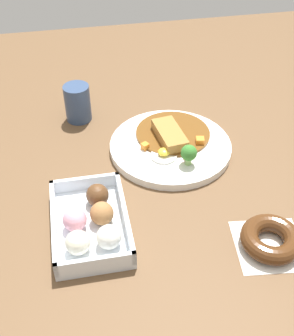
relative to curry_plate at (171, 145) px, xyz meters
name	(u,v)px	position (x,y,z in m)	size (l,w,h in m)	color
ground_plane	(132,175)	(-0.07, 0.10, -0.01)	(1.60, 1.60, 0.00)	brown
curry_plate	(171,145)	(0.00, 0.00, 0.00)	(0.28, 0.28, 0.07)	white
donut_box	(91,223)	(-0.21, 0.20, 0.01)	(0.21, 0.14, 0.06)	silver
chocolate_ring_donut	(271,239)	(-0.31, -0.11, 0.00)	(0.14, 0.14, 0.04)	white
coffee_mug	(78,103)	(0.17, 0.20, 0.03)	(0.06, 0.06, 0.09)	#33476B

